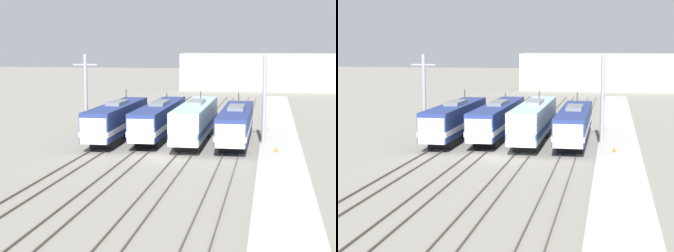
# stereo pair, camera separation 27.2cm
# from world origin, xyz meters

# --- Properties ---
(ground_plane) EXTENTS (400.00, 400.00, 0.00)m
(ground_plane) POSITION_xyz_m (0.00, 0.00, 0.00)
(ground_plane) COLOR gray
(rail_pair_far_left) EXTENTS (1.51, 120.00, 0.15)m
(rail_pair_far_left) POSITION_xyz_m (-6.39, 0.00, 0.07)
(rail_pair_far_left) COLOR #4C4238
(rail_pair_far_left) RESTS_ON ground_plane
(rail_pair_center_left) EXTENTS (1.51, 120.00, 0.15)m
(rail_pair_center_left) POSITION_xyz_m (-2.13, 0.00, 0.07)
(rail_pair_center_left) COLOR #4C4238
(rail_pair_center_left) RESTS_ON ground_plane
(rail_pair_center_right) EXTENTS (1.51, 120.00, 0.15)m
(rail_pair_center_right) POSITION_xyz_m (2.13, 0.00, 0.07)
(rail_pair_center_right) COLOR #4C4238
(rail_pair_center_right) RESTS_ON ground_plane
(rail_pair_far_right) EXTENTS (1.51, 120.00, 0.15)m
(rail_pair_far_right) POSITION_xyz_m (6.39, 0.00, 0.07)
(rail_pair_far_right) COLOR #4C4238
(rail_pair_far_right) RESTS_ON ground_plane
(locomotive_far_left) EXTENTS (2.85, 17.15, 5.19)m
(locomotive_far_left) POSITION_xyz_m (-6.39, 7.66, 2.17)
(locomotive_far_left) COLOR black
(locomotive_far_left) RESTS_ON ground_plane
(locomotive_center_left) EXTENTS (2.85, 19.09, 4.64)m
(locomotive_center_left) POSITION_xyz_m (-2.13, 9.73, 2.10)
(locomotive_center_left) COLOR black
(locomotive_center_left) RESTS_ON ground_plane
(locomotive_center_right) EXTENTS (2.92, 17.98, 5.10)m
(locomotive_center_right) POSITION_xyz_m (2.13, 7.91, 2.25)
(locomotive_center_right) COLOR #232326
(locomotive_center_right) RESTS_ON ground_plane
(locomotive_far_right) EXTENTS (2.98, 17.86, 4.98)m
(locomotive_far_right) POSITION_xyz_m (6.39, 8.17, 2.02)
(locomotive_far_right) COLOR black
(locomotive_far_right) RESTS_ON ground_plane
(catenary_tower_left) EXTENTS (2.67, 0.40, 9.27)m
(catenary_tower_left) POSITION_xyz_m (-9.38, 6.46, 4.79)
(catenary_tower_left) COLOR gray
(catenary_tower_left) RESTS_ON ground_plane
(catenary_tower_right) EXTENTS (2.67, 0.40, 9.27)m
(catenary_tower_right) POSITION_xyz_m (9.27, 6.46, 4.79)
(catenary_tower_right) COLOR gray
(catenary_tower_right) RESTS_ON ground_plane
(platform) EXTENTS (4.00, 120.00, 0.40)m
(platform) POSITION_xyz_m (10.97, 0.00, 0.20)
(platform) COLOR #B7B5AD
(platform) RESTS_ON ground_plane
(traffic_cone) EXTENTS (0.39, 0.39, 0.48)m
(traffic_cone) POSITION_xyz_m (10.53, 1.74, 0.64)
(traffic_cone) COLOR orange
(traffic_cone) RESTS_ON platform
(depot_building) EXTENTS (44.17, 10.89, 8.34)m
(depot_building) POSITION_xyz_m (11.72, 79.43, 4.17)
(depot_building) COLOR #9EA3A8
(depot_building) RESTS_ON ground_plane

